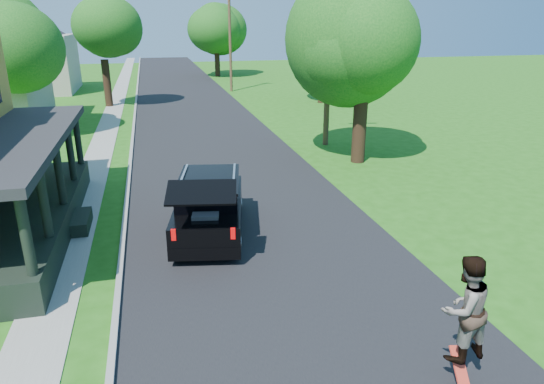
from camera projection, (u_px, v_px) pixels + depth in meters
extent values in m
plane|color=#215911|center=(296.00, 307.00, 11.30)|extent=(140.00, 140.00, 0.00)
cube|color=black|center=(202.00, 129.00, 29.57)|extent=(8.00, 120.00, 0.02)
cube|color=gray|center=(133.00, 133.00, 28.65)|extent=(0.15, 120.00, 0.12)
cube|color=gray|center=(106.00, 134.00, 28.30)|extent=(1.30, 120.00, 0.03)
cube|color=black|center=(32.00, 220.00, 15.08)|extent=(2.40, 10.00, 0.90)
cube|color=black|center=(17.00, 140.00, 14.22)|extent=(2.60, 10.30, 0.25)
cube|color=#A3A090|center=(27.00, 64.00, 43.92)|extent=(8.00, 8.00, 5.00)
pyramid|color=black|center=(18.00, 9.00, 42.34)|extent=(12.78, 12.78, 2.20)
cube|color=black|center=(210.00, 213.00, 15.02)|extent=(2.79, 4.92, 0.89)
cube|color=black|center=(209.00, 189.00, 14.93)|extent=(2.30, 3.16, 0.58)
cube|color=black|center=(209.00, 179.00, 14.82)|extent=(2.36, 3.26, 0.08)
cube|color=black|center=(201.00, 192.00, 12.40)|extent=(1.94, 1.28, 0.40)
cube|color=#39393E|center=(206.00, 221.00, 13.61)|extent=(0.84, 0.76, 0.47)
cube|color=silver|center=(183.00, 177.00, 14.75)|extent=(0.54, 2.51, 0.06)
cube|color=silver|center=(234.00, 176.00, 14.83)|extent=(0.54, 2.51, 0.06)
cube|color=#990505|center=(174.00, 235.00, 12.72)|extent=(0.14, 0.09, 0.32)
cube|color=#990505|center=(233.00, 233.00, 12.80)|extent=(0.14, 0.09, 0.32)
cylinder|color=black|center=(188.00, 205.00, 16.52)|extent=(0.38, 0.75, 0.72)
cylinder|color=black|center=(238.00, 204.00, 16.61)|extent=(0.38, 0.75, 0.72)
cylinder|color=black|center=(176.00, 244.00, 13.65)|extent=(0.38, 0.75, 0.72)
cylinder|color=black|center=(237.00, 243.00, 13.74)|extent=(0.38, 0.75, 0.72)
imported|color=black|center=(465.00, 309.00, 8.55)|extent=(1.11, 0.93, 2.03)
cube|color=red|center=(461.00, 371.00, 8.79)|extent=(0.35, 0.70, 0.66)
cylinder|color=black|center=(12.00, 107.00, 27.17)|extent=(0.77, 0.77, 3.42)
sphere|color=#348022|center=(0.00, 44.00, 26.04)|extent=(6.35, 6.35, 4.96)
sphere|color=#348022|center=(6.00, 22.00, 25.64)|extent=(5.50, 5.50, 4.30)
cylinder|color=black|center=(107.00, 83.00, 36.75)|extent=(0.75, 0.75, 3.49)
sphere|color=#348022|center=(102.00, 37.00, 35.62)|extent=(6.39, 6.39, 4.84)
sphere|color=#348022|center=(107.00, 21.00, 35.27)|extent=(5.54, 5.54, 4.19)
sphere|color=#348022|center=(92.00, 29.00, 35.45)|extent=(5.68, 5.68, 4.30)
cylinder|color=black|center=(359.00, 128.00, 22.30)|extent=(0.82, 0.82, 3.26)
sphere|color=#348022|center=(364.00, 51.00, 21.15)|extent=(6.84, 6.84, 5.29)
sphere|color=#348022|center=(377.00, 23.00, 20.39)|extent=(5.93, 5.93, 4.58)
sphere|color=#348022|center=(352.00, 37.00, 21.45)|extent=(6.08, 6.08, 4.70)
cylinder|color=black|center=(322.00, 82.00, 38.42)|extent=(0.77, 0.77, 3.27)
sphere|color=#348022|center=(324.00, 37.00, 37.28)|extent=(6.92, 6.92, 5.24)
sphere|color=#348022|center=(331.00, 21.00, 36.90)|extent=(6.00, 6.00, 4.54)
sphere|color=#348022|center=(315.00, 29.00, 37.09)|extent=(6.15, 6.15, 4.66)
cylinder|color=black|center=(217.00, 63.00, 56.32)|extent=(0.76, 0.76, 3.04)
sphere|color=#348022|center=(216.00, 32.00, 55.15)|extent=(7.52, 7.52, 5.83)
sphere|color=#348022|center=(220.00, 20.00, 54.70)|extent=(6.51, 6.51, 5.05)
sphere|color=#348022|center=(210.00, 26.00, 54.98)|extent=(6.68, 6.68, 5.18)
cylinder|color=#4D3B23|center=(329.00, 52.00, 24.34)|extent=(0.33, 0.33, 9.56)
cylinder|color=#4D3B23|center=(230.00, 35.00, 43.46)|extent=(0.31, 0.31, 9.90)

